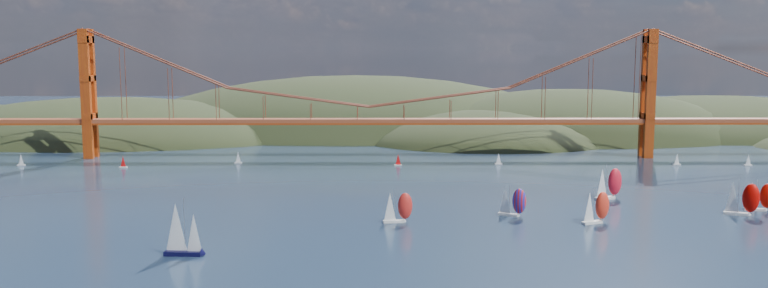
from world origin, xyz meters
TOP-DOWN VIEW (x-y plane):
  - headlands at (44.95, 278.29)m, footprint 725.00×225.00m
  - bridge at (-1.75, 180.00)m, footprint 552.00×12.00m
  - sloop_navy at (-40.81, 25.57)m, footprint 8.77×5.15m
  - racer_0 at (9.05, 57.56)m, footprint 8.17×3.84m
  - racer_1 at (62.40, 56.17)m, footprint 8.60×5.95m
  - racer_2 at (106.38, 65.81)m, footprint 9.36×6.30m
  - racer_3 at (75.80, 88.86)m, footprint 9.74×6.52m
  - racer_4 at (114.36, 71.57)m, footprint 8.23×4.68m
  - racer_rwb at (41.42, 65.22)m, footprint 8.09×5.88m
  - distant_boat_1 at (-139.86, 157.85)m, footprint 3.00×2.00m
  - distant_boat_2 at (-96.88, 151.95)m, footprint 3.00×2.00m
  - distant_boat_3 at (-53.59, 163.23)m, footprint 3.00×2.00m
  - distant_boat_4 at (124.61, 157.09)m, footprint 3.00×2.00m
  - distant_boat_5 at (152.48, 154.85)m, footprint 3.00×2.00m
  - distant_boat_8 at (52.81, 159.29)m, footprint 3.00×2.00m
  - distant_boat_9 at (11.91, 156.12)m, footprint 3.00×2.00m

SIDE VIEW (x-z plane):
  - headlands at x=44.95m, z-range -60.46..35.54m
  - distant_boat_1 at x=-139.86m, z-range 0.06..4.76m
  - distant_boat_2 at x=-96.88m, z-range 0.06..4.76m
  - distant_boat_3 at x=-53.59m, z-range 0.06..4.76m
  - distant_boat_4 at x=124.61m, z-range 0.06..4.76m
  - distant_boat_5 at x=152.48m, z-range 0.06..4.76m
  - distant_boat_8 at x=52.81m, z-range 0.06..4.76m
  - distant_boat_9 at x=11.91m, z-range 0.06..4.76m
  - racer_rwb at x=41.42m, z-range -0.25..8.85m
  - racer_4 at x=114.36m, z-range -0.25..8.97m
  - racer_0 at x=9.05m, z-range -0.25..8.97m
  - racer_1 at x=62.40m, z-range -0.26..9.37m
  - racer_2 at x=106.38m, z-range -0.29..10.19m
  - racer_3 at x=75.80m, z-range -0.30..10.59m
  - sloop_navy at x=-40.81m, z-range -0.79..12.62m
  - bridge at x=-1.75m, z-range 4.73..59.73m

